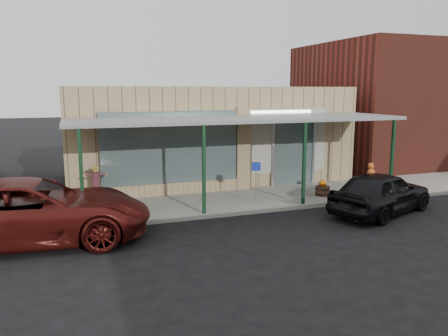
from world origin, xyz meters
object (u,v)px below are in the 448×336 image
object	(u,v)px
handicap_sign	(256,177)
parked_sedan	(381,192)
barrel_pumpkin	(322,190)
car_maroon	(32,211)
barrel_scarecrow	(96,191)

from	to	relation	value
handicap_sign	parked_sedan	world-z (taller)	handicap_sign
barrel_pumpkin	handicap_sign	bearing A→B (deg)	-174.01
barrel_pumpkin	car_maroon	xyz separation A→B (m)	(-9.95, -1.53, 0.50)
barrel_pumpkin	handicap_sign	distance (m)	2.97
barrel_pumpkin	car_maroon	size ratio (longest dim) A/B	0.10
barrel_pumpkin	parked_sedan	bearing A→B (deg)	-71.32
handicap_sign	barrel_scarecrow	bearing A→B (deg)	-177.99
handicap_sign	car_maroon	xyz separation A→B (m)	(-7.09, -1.23, -0.23)
barrel_pumpkin	car_maroon	world-z (taller)	car_maroon
barrel_pumpkin	barrel_scarecrow	bearing A→B (deg)	169.16
barrel_scarecrow	car_maroon	distance (m)	3.59
barrel_pumpkin	handicap_sign	size ratio (longest dim) A/B	0.42
barrel_pumpkin	parked_sedan	size ratio (longest dim) A/B	0.14
car_maroon	barrel_pumpkin	bearing A→B (deg)	-77.00
barrel_scarecrow	car_maroon	size ratio (longest dim) A/B	0.22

